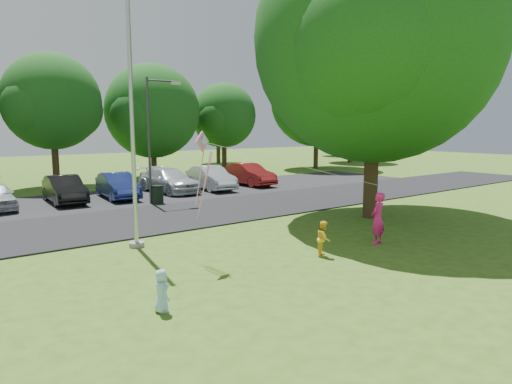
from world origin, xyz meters
TOP-DOWN VIEW (x-y plane):
  - ground at (0.00, 0.00)m, footprint 120.00×120.00m
  - park_road at (0.00, 9.00)m, footprint 60.00×6.00m
  - parking_strip at (0.00, 15.50)m, footprint 42.00×7.00m
  - flagpole at (-3.50, 5.00)m, footprint 0.50×0.50m
  - street_lamp at (0.73, 12.57)m, footprint 1.81×0.40m
  - trash_can at (0.76, 12.39)m, footprint 0.62×0.62m
  - big_tree at (6.68, 3.46)m, footprint 10.86×10.35m
  - tree_row at (1.59, 24.23)m, footprint 64.35×11.94m
  - horizon_trees at (4.06, 33.88)m, footprint 77.46×7.20m
  - parked_cars at (0.87, 15.48)m, footprint 19.58×5.35m
  - woman at (3.19, 0.36)m, footprint 0.74×0.58m
  - child_yellow at (0.69, 0.45)m, footprint 0.68×0.66m
  - child_blue at (-5.23, -0.50)m, footprint 0.31×0.47m
  - kite at (-2.48, 2.06)m, footprint 6.09×2.01m

SIDE VIEW (x-z plane):
  - ground at x=0.00m, z-range 0.00..0.00m
  - park_road at x=0.00m, z-range 0.00..0.06m
  - parking_strip at x=0.00m, z-range 0.00..0.06m
  - child_blue at x=-5.23m, z-range 0.00..0.96m
  - trash_can at x=0.76m, z-range 0.00..0.99m
  - child_yellow at x=0.69m, z-range 0.00..1.11m
  - parked_cars at x=0.87m, z-range 0.03..1.50m
  - woman at x=3.19m, z-range 0.00..1.78m
  - kite at x=-2.48m, z-range 1.79..4.42m
  - street_lamp at x=0.73m, z-range 0.65..7.11m
  - flagpole at x=-3.50m, z-range -0.83..9.17m
  - horizon_trees at x=4.06m, z-range 0.79..7.81m
  - tree_row at x=1.59m, z-range 0.27..11.15m
  - big_tree at x=6.68m, z-range 0.92..13.70m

